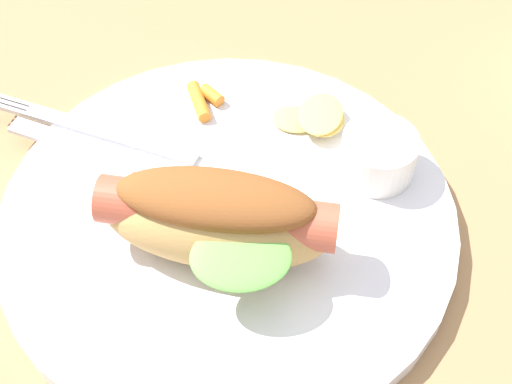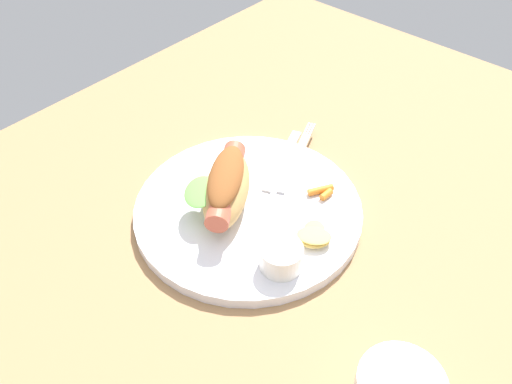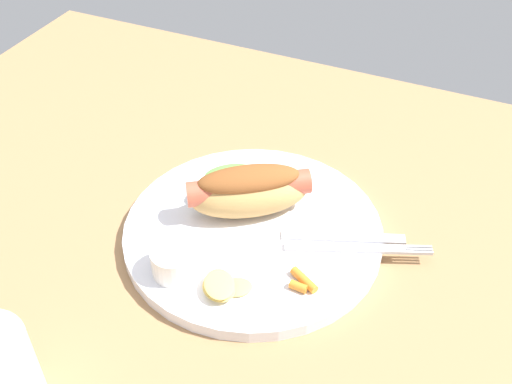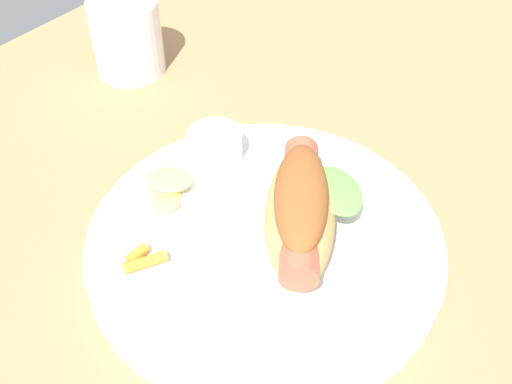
% 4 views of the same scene
% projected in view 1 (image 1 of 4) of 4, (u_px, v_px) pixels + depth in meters
% --- Properties ---
extents(ground_plane, '(1.20, 0.90, 0.02)m').
position_uv_depth(ground_plane, '(239.00, 213.00, 0.54)').
color(ground_plane, '#9E754C').
extents(plate, '(0.31, 0.31, 0.02)m').
position_uv_depth(plate, '(227.00, 220.00, 0.51)').
color(plate, white).
rests_on(plate, ground_plane).
extents(hot_dog, '(0.15, 0.13, 0.06)m').
position_uv_depth(hot_dog, '(217.00, 217.00, 0.46)').
color(hot_dog, tan).
rests_on(hot_dog, plate).
extents(sauce_ramekin, '(0.05, 0.05, 0.03)m').
position_uv_depth(sauce_ramekin, '(378.00, 155.00, 0.52)').
color(sauce_ramekin, white).
rests_on(sauce_ramekin, plate).
extents(fork, '(0.16, 0.07, 0.00)m').
position_uv_depth(fork, '(95.00, 130.00, 0.55)').
color(fork, silver).
rests_on(fork, plate).
extents(knife, '(0.14, 0.06, 0.00)m').
position_uv_depth(knife, '(99.00, 152.00, 0.54)').
color(knife, silver).
rests_on(knife, plate).
extents(chips_pile, '(0.07, 0.06, 0.01)m').
position_uv_depth(chips_pile, '(315.00, 117.00, 0.55)').
color(chips_pile, '#E9C661').
rests_on(chips_pile, plate).
extents(carrot_garnish, '(0.04, 0.03, 0.01)m').
position_uv_depth(carrot_garnish, '(203.00, 99.00, 0.56)').
color(carrot_garnish, orange).
rests_on(carrot_garnish, plate).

